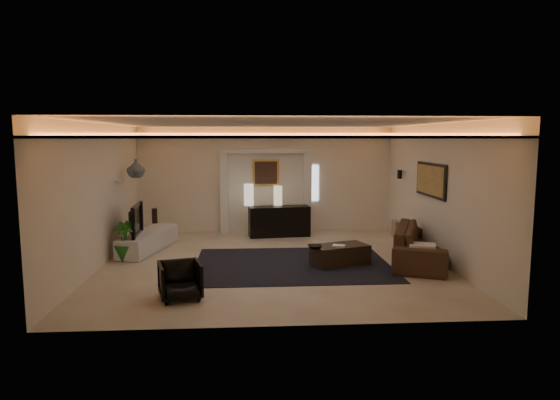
{
  "coord_description": "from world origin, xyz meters",
  "views": [
    {
      "loc": [
        -0.51,
        -9.99,
        2.61
      ],
      "look_at": [
        0.2,
        0.6,
        1.25
      ],
      "focal_mm": 31.22,
      "sensor_mm": 36.0,
      "label": 1
    }
  ],
  "objects": [
    {
      "name": "painting_canvas",
      "position": [
        0.0,
        3.44,
        1.65
      ],
      "size": [
        0.62,
        0.02,
        0.62
      ],
      "primitive_type": "cube",
      "color": "#4C2D1E",
      "rests_on": "wall_back"
    },
    {
      "name": "area_rug",
      "position": [
        0.4,
        -0.2,
        0.01
      ],
      "size": [
        4.0,
        3.0,
        0.01
      ],
      "primitive_type": "cube",
      "color": "black",
      "rests_on": "ground"
    },
    {
      "name": "pilaster_left",
      "position": [
        -1.15,
        3.4,
        1.1
      ],
      "size": [
        0.22,
        0.2,
        2.2
      ],
      "primitive_type": "cube",
      "color": "silver",
      "rests_on": "ground"
    },
    {
      "name": "art_panel_gold",
      "position": [
        3.44,
        0.3,
        1.7
      ],
      "size": [
        0.02,
        1.5,
        0.62
      ],
      "primitive_type": "cube",
      "color": "tan",
      "rests_on": "wall_right"
    },
    {
      "name": "console",
      "position": [
        0.32,
        2.76,
        0.4
      ],
      "size": [
        1.65,
        0.68,
        0.8
      ],
      "primitive_type": "cube",
      "rotation": [
        0.0,
        0.0,
        0.11
      ],
      "color": "black",
      "rests_on": "ground"
    },
    {
      "name": "magazine",
      "position": [
        1.33,
        -0.4,
        0.42
      ],
      "size": [
        0.3,
        0.26,
        0.03
      ],
      "primitive_type": "cube",
      "rotation": [
        0.0,
        0.0,
        -0.37
      ],
      "color": "white",
      "rests_on": "coffee_table"
    },
    {
      "name": "pilaster_right",
      "position": [
        1.15,
        3.4,
        1.1
      ],
      "size": [
        0.22,
        0.2,
        2.2
      ],
      "primitive_type": "cube",
      "color": "silver",
      "rests_on": "ground"
    },
    {
      "name": "alcove_header",
      "position": [
        0.0,
        3.4,
        2.25
      ],
      "size": [
        2.52,
        0.2,
        0.12
      ],
      "primitive_type": "cube",
      "color": "silver",
      "rests_on": "wall_back"
    },
    {
      "name": "wall_left",
      "position": [
        -3.5,
        0.0,
        1.45
      ],
      "size": [
        0.0,
        7.0,
        7.0
      ],
      "primitive_type": "plane",
      "rotation": [
        1.57,
        0.0,
        1.57
      ],
      "color": "silver",
      "rests_on": "ground"
    },
    {
      "name": "tv",
      "position": [
        -3.11,
        0.97,
        0.8
      ],
      "size": [
        1.22,
        0.22,
        0.7
      ],
      "primitive_type": "imported",
      "rotation": [
        0.0,
        0.0,
        1.62
      ],
      "color": "black",
      "rests_on": "media_ledge"
    },
    {
      "name": "media_ledge",
      "position": [
        -2.83,
        1.34,
        0.23
      ],
      "size": [
        1.07,
        2.34,
        0.43
      ],
      "primitive_type": "cube",
      "rotation": [
        0.0,
        0.0,
        -0.23
      ],
      "color": "silver",
      "rests_on": "ground"
    },
    {
      "name": "cove_soffit",
      "position": [
        0.0,
        0.0,
        2.62
      ],
      "size": [
        7.0,
        7.0,
        0.04
      ],
      "primitive_type": "cube",
      "color": "silver",
      "rests_on": "ceiling"
    },
    {
      "name": "sofa",
      "position": [
        3.15,
        -0.16,
        0.38
      ],
      "size": [
        2.81,
        1.92,
        0.76
      ],
      "primitive_type": "imported",
      "rotation": [
        0.0,
        0.0,
        1.19
      ],
      "color": "#5A2E22",
      "rests_on": "ground"
    },
    {
      "name": "plant",
      "position": [
        -3.14,
        0.42,
        0.42
      ],
      "size": [
        0.52,
        0.52,
        0.84
      ],
      "primitive_type": "imported",
      "rotation": [
        0.0,
        0.0,
        -0.11
      ],
      "color": "#1E6517",
      "rests_on": "ground"
    },
    {
      "name": "painting_frame",
      "position": [
        0.0,
        3.47,
        1.65
      ],
      "size": [
        0.74,
        0.04,
        0.74
      ],
      "primitive_type": "cube",
      "color": "tan",
      "rests_on": "wall_back"
    },
    {
      "name": "wall_niche",
      "position": [
        -3.44,
        1.4,
        1.65
      ],
      "size": [
        0.1,
        0.55,
        0.04
      ],
      "primitive_type": "cube",
      "color": "silver",
      "rests_on": "wall_left"
    },
    {
      "name": "figurine",
      "position": [
        -2.89,
        2.48,
        0.64
      ],
      "size": [
        0.18,
        0.18,
        0.38
      ],
      "primitive_type": "cylinder",
      "rotation": [
        0.0,
        0.0,
        0.41
      ],
      "color": "black",
      "rests_on": "media_ledge"
    },
    {
      "name": "lamp_left",
      "position": [
        -0.48,
        3.01,
        1.09
      ],
      "size": [
        0.32,
        0.32,
        0.58
      ],
      "primitive_type": "cylinder",
      "rotation": [
        0.0,
        0.0,
        -0.3
      ],
      "color": "beige",
      "rests_on": "console"
    },
    {
      "name": "art_panel_frame",
      "position": [
        3.47,
        0.3,
        1.7
      ],
      "size": [
        0.04,
        1.64,
        0.74
      ],
      "primitive_type": "cube",
      "color": "black",
      "rests_on": "wall_right"
    },
    {
      "name": "wall_back",
      "position": [
        0.0,
        3.5,
        1.45
      ],
      "size": [
        7.0,
        0.0,
        7.0
      ],
      "primitive_type": "plane",
      "rotation": [
        1.57,
        0.0,
        0.0
      ],
      "color": "silver",
      "rests_on": "ground"
    },
    {
      "name": "ginger_jar",
      "position": [
        -3.15,
        1.73,
        1.89
      ],
      "size": [
        0.53,
        0.53,
        0.44
      ],
      "primitive_type": "imported",
      "rotation": [
        0.0,
        0.0,
        0.3
      ],
      "color": "#3B4652",
      "rests_on": "wall_niche"
    },
    {
      "name": "wall_sconce",
      "position": [
        3.38,
        2.2,
        1.68
      ],
      "size": [
        0.12,
        0.12,
        0.22
      ],
      "primitive_type": "cylinder",
      "color": "black",
      "rests_on": "wall_right"
    },
    {
      "name": "armchair",
      "position": [
        -1.62,
        -2.23,
        0.31
      ],
      "size": [
        0.81,
        0.82,
        0.61
      ],
      "primitive_type": "imported",
      "rotation": [
        0.0,
        0.0,
        0.27
      ],
      "color": "black",
      "rests_on": "ground"
    },
    {
      "name": "wall_right",
      "position": [
        3.5,
        0.0,
        1.45
      ],
      "size": [
        0.0,
        7.0,
        7.0
      ],
      "primitive_type": "plane",
      "rotation": [
        1.57,
        0.0,
        -1.57
      ],
      "color": "silver",
      "rests_on": "ground"
    },
    {
      "name": "wall_front",
      "position": [
        0.0,
        -3.5,
        1.45
      ],
      "size": [
        7.0,
        0.0,
        7.0
      ],
      "primitive_type": "plane",
      "rotation": [
        -1.57,
        0.0,
        0.0
      ],
      "color": "silver",
      "rests_on": "ground"
    },
    {
      "name": "ceiling",
      "position": [
        0.0,
        0.0,
        2.9
      ],
      "size": [
        7.0,
        7.0,
        0.0
      ],
      "primitive_type": "plane",
      "rotation": [
        3.14,
        0.0,
        0.0
      ],
      "color": "white",
      "rests_on": "ground"
    },
    {
      "name": "coffee_table",
      "position": [
        1.39,
        -0.26,
        0.2
      ],
      "size": [
        1.27,
        0.95,
        0.42
      ],
      "primitive_type": "cube",
      "rotation": [
        0.0,
        0.0,
        0.33
      ],
      "color": "black",
      "rests_on": "ground"
    },
    {
      "name": "daylight_slit",
      "position": [
        1.35,
        3.48,
        1.35
      ],
      "size": [
        0.25,
        0.03,
        1.0
      ],
      "primitive_type": "cube",
      "color": "white",
      "rests_on": "wall_back"
    },
    {
      "name": "lamp_right",
      "position": [
        0.3,
        3.01,
        1.09
      ],
      "size": [
        0.3,
        0.3,
        0.52
      ],
      "primitive_type": "cylinder",
      "rotation": [
        0.0,
        0.0,
        -0.36
      ],
      "color": "beige",
      "rests_on": "console"
    },
    {
      "name": "throw_pillow",
      "position": [
        2.85,
        0.69,
        0.55
      ],
      "size": [
        0.14,
        0.38,
        0.38
      ],
      "primitive_type": "cube",
      "rotation": [
        0.0,
        0.0,
        -0.06
      ],
      "color": "#94785D",
      "rests_on": "sofa"
    },
    {
      "name": "floor",
      "position": [
        0.0,
        0.0,
        0.0
      ],
      "size": [
        7.0,
        7.0,
        0.0
      ],
      "primitive_type": "plane",
      "color": "beige",
      "rests_on": "ground"
    },
    {
      "name": "throw_blanket",
      "position": [
        2.85,
        -1.01,
        0.55
      ],
      "size": [
        0.6,
        0.55,
        0.05
      ],
      "primitive_type": "cube",
      "rotation": [
        0.0,
        0.0,
        -0.37
      ],
      "color": "beige",
      "rests_on": "sofa"
    },
    {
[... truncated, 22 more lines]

